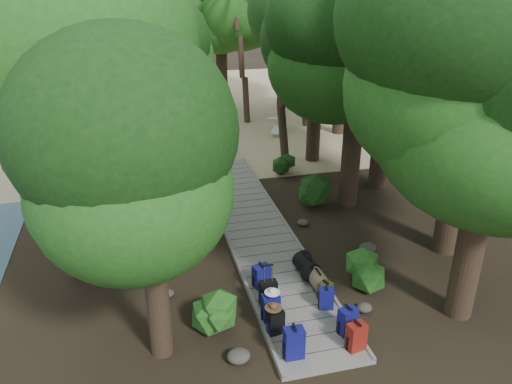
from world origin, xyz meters
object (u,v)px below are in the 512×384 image
object	(u,v)px
backpack_right_b	(348,320)
backpack_left_b	(276,321)
sun_lounger	(279,127)
kayak	(146,139)
backpack_right_c	(326,297)
lone_suitcase_on_sand	(226,148)
backpack_left_a	(294,341)
duffel_right_black	(306,265)
backpack_right_a	(356,335)
duffel_right_khaki	(318,279)
backpack_left_c	(271,306)
backpack_left_d	(262,275)
suitcase_on_boardwalk	(268,293)
backpack_right_d	(325,290)

from	to	relation	value
backpack_right_b	backpack_left_b	bearing A→B (deg)	150.00
backpack_right_b	sun_lounger	distance (m)	14.58
kayak	backpack_right_c	bearing A→B (deg)	-95.49
kayak	lone_suitcase_on_sand	bearing A→B (deg)	-58.17
backpack_left_a	duffel_right_black	bearing A→B (deg)	67.04
backpack_right_a	backpack_right_b	size ratio (longest dim) A/B	0.98
duffel_right_black	duffel_right_khaki	bearing A→B (deg)	-93.29
duffel_right_black	lone_suitcase_on_sand	world-z (taller)	lone_suitcase_on_sand
backpack_left_c	backpack_left_d	bearing A→B (deg)	82.83
backpack_right_c	sun_lounger	world-z (taller)	backpack_right_c
backpack_left_c	kayak	xyz separation A→B (m)	(-2.10, 13.70, -0.29)
suitcase_on_boardwalk	backpack_left_b	bearing A→B (deg)	-97.60
backpack_right_c	lone_suitcase_on_sand	distance (m)	11.03
backpack_left_b	backpack_left_c	size ratio (longest dim) A/B	0.88
backpack_right_c	backpack_left_b	bearing A→B (deg)	-143.35
sun_lounger	backpack_right_a	bearing A→B (deg)	-76.93
backpack_right_d	kayak	bearing A→B (deg)	84.86
backpack_left_d	lone_suitcase_on_sand	distance (m)	9.86
suitcase_on_boardwalk	sun_lounger	world-z (taller)	suitcase_on_boardwalk
backpack_left_c	backpack_right_b	world-z (taller)	backpack_left_c
backpack_left_c	backpack_right_b	size ratio (longest dim) A/B	1.04
backpack_right_a	lone_suitcase_on_sand	size ratio (longest dim) A/B	0.96
backpack_right_b	kayak	world-z (taller)	backpack_right_b
sun_lounger	backpack_left_b	bearing A→B (deg)	-83.26
lone_suitcase_on_sand	backpack_right_a	bearing A→B (deg)	-84.04
backpack_left_b	sun_lounger	world-z (taller)	backpack_left_b
backpack_right_d	duffel_right_black	world-z (taller)	backpack_right_d
backpack_left_b	backpack_right_a	bearing A→B (deg)	-39.42
duffel_right_khaki	suitcase_on_boardwalk	distance (m)	1.43
backpack_left_d	sun_lounger	xyz separation A→B (m)	(4.08, 12.17, -0.08)
backpack_left_c	backpack_left_b	bearing A→B (deg)	-93.65
backpack_right_d	duffel_right_khaki	xyz separation A→B (m)	(0.00, 0.51, -0.04)
backpack_left_b	kayak	bearing A→B (deg)	89.87
duffel_right_khaki	sun_lounger	xyz separation A→B (m)	(2.74, 12.55, 0.02)
backpack_right_c	backpack_left_c	bearing A→B (deg)	-161.39
backpack_right_c	sun_lounger	bearing A→B (deg)	92.86
duffel_right_black	kayak	size ratio (longest dim) A/B	0.21
backpack_left_d	backpack_left_b	bearing A→B (deg)	-108.85
suitcase_on_boardwalk	backpack_left_a	bearing A→B (deg)	-89.98
backpack_left_d	sun_lounger	world-z (taller)	backpack_left_d
backpack_right_a	kayak	bearing A→B (deg)	91.29
backpack_right_c	lone_suitcase_on_sand	xyz separation A→B (m)	(-0.20, 11.03, -0.03)
backpack_right_a	duffel_right_khaki	xyz separation A→B (m)	(0.02, 2.27, -0.13)
backpack_left_c	backpack_right_c	bearing A→B (deg)	2.35
backpack_left_b	sun_lounger	size ratio (longest dim) A/B	0.31
lone_suitcase_on_sand	backpack_left_b	bearing A→B (deg)	-91.20
backpack_right_c	backpack_right_b	bearing A→B (deg)	-67.64
backpack_right_d	duffel_right_black	distance (m)	1.15
backpack_right_b	sun_lounger	bearing A→B (deg)	63.45
backpack_right_c	lone_suitcase_on_sand	bearing A→B (deg)	105.94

